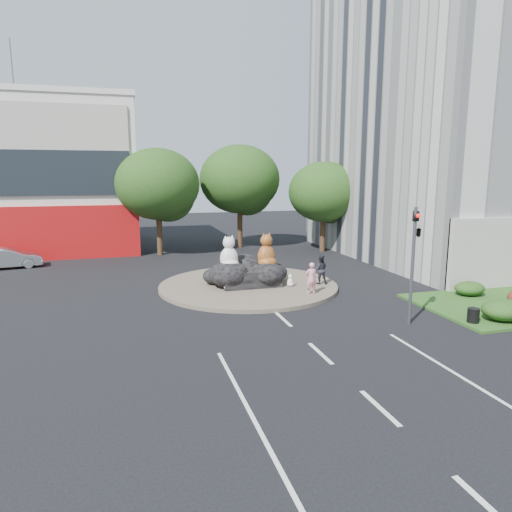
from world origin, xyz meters
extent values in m
plane|color=black|center=(0.00, 0.00, 0.00)|extent=(120.00, 120.00, 0.00)
cylinder|color=brown|center=(0.00, 10.00, 0.10)|extent=(10.00, 10.00, 0.20)
cylinder|color=#595B60|center=(-15.00, 30.00, 14.90)|extent=(0.10, 0.10, 5.00)
cube|color=silver|center=(20.00, 16.00, 17.50)|extent=(20.00, 20.00, 35.00)
cylinder|color=#382314|center=(-4.00, 22.00, 1.87)|extent=(0.44, 0.44, 3.74)
ellipsoid|color=#143A12|center=(-4.00, 22.00, 5.53)|extent=(6.46, 6.46, 5.49)
sphere|color=#143A12|center=(-3.20, 22.50, 4.68)|extent=(4.25, 4.25, 4.25)
sphere|color=#143A12|center=(-4.70, 21.70, 4.93)|extent=(3.74, 3.74, 3.74)
cylinder|color=#382314|center=(3.00, 24.00, 1.98)|extent=(0.44, 0.44, 3.96)
ellipsoid|color=#143A12|center=(3.00, 24.00, 5.85)|extent=(6.84, 6.84, 5.81)
sphere|color=#143A12|center=(3.80, 24.50, 4.95)|extent=(4.50, 4.50, 4.50)
sphere|color=#143A12|center=(2.30, 23.70, 5.22)|extent=(3.96, 3.96, 3.96)
cylinder|color=#382314|center=(9.00, 20.00, 1.65)|extent=(0.44, 0.44, 3.30)
ellipsoid|color=#143A12|center=(9.00, 20.00, 4.88)|extent=(5.70, 5.70, 4.84)
sphere|color=#143A12|center=(9.80, 20.50, 4.12)|extent=(3.75, 3.75, 3.75)
sphere|color=#143A12|center=(8.30, 19.70, 4.35)|extent=(3.30, 3.30, 3.30)
ellipsoid|color=#143A12|center=(9.00, 1.00, 0.57)|extent=(2.00, 1.60, 0.90)
ellipsoid|color=#143A12|center=(10.50, 4.80, 0.48)|extent=(1.60, 1.28, 0.72)
cylinder|color=#595B60|center=(5.00, 2.00, 2.50)|extent=(0.14, 0.14, 5.00)
imported|color=black|center=(5.00, 2.00, 4.20)|extent=(0.21, 0.26, 1.30)
imported|color=black|center=(5.20, 2.00, 4.00)|extent=(0.26, 1.24, 0.50)
sphere|color=red|center=(5.00, 1.82, 4.65)|extent=(0.18, 0.18, 0.18)
cylinder|color=#595B60|center=(13.00, 8.00, 4.00)|extent=(0.18, 0.18, 8.00)
cylinder|color=#595B60|center=(12.00, 8.00, 8.00)|extent=(2.00, 0.12, 0.12)
cube|color=silver|center=(11.00, 8.00, 7.90)|extent=(0.50, 0.22, 0.12)
imported|color=pink|center=(2.58, 7.07, 1.02)|extent=(0.61, 0.41, 1.65)
imported|color=#21212A|center=(3.92, 8.91, 1.03)|extent=(0.95, 0.82, 1.65)
imported|color=#B0B3B8|center=(-14.24, 19.52, 0.69)|extent=(4.34, 2.14, 1.37)
cylinder|color=black|center=(7.50, 1.10, 0.43)|extent=(0.65, 0.65, 0.62)
camera|label=1|loc=(-6.46, -14.21, 6.36)|focal=32.00mm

